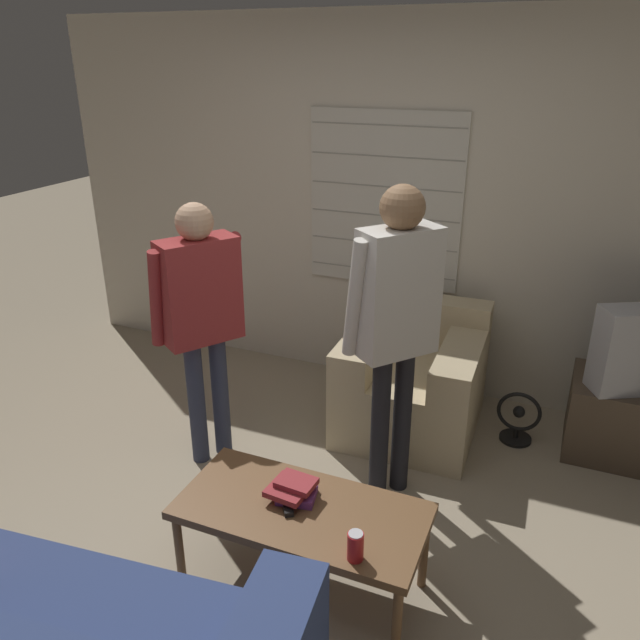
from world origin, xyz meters
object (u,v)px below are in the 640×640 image
person_left_standing (200,305)px  person_right_standing (396,310)px  armchair_beige (413,379)px  spare_remote (287,505)px  soda_can (355,546)px  floor_fan (518,419)px  book_stack (294,490)px  coffee_table (302,516)px

person_left_standing → person_right_standing: bearing=-52.4°
armchair_beige → spare_remote: bearing=83.0°
person_right_standing → soda_can: person_right_standing is taller
person_right_standing → floor_fan: bearing=1.0°
book_stack → floor_fan: 1.81m
person_left_standing → spare_remote: size_ratio=12.00×
person_right_standing → book_stack: bearing=-155.7°
armchair_beige → person_left_standing: 1.48m
armchair_beige → soda_can: size_ratio=7.43×
coffee_table → floor_fan: (0.77, 1.62, -0.26)m
armchair_beige → soda_can: armchair_beige is taller
person_left_standing → book_stack: size_ratio=7.18×
armchair_beige → floor_fan: (0.67, 0.07, -0.18)m
armchair_beige → person_right_standing: bearing=92.9°
armchair_beige → book_stack: armchair_beige is taller
armchair_beige → coffee_table: (-0.10, -1.55, 0.08)m
coffee_table → person_left_standing: person_left_standing is taller
person_right_standing → spare_remote: 1.08m
soda_can → armchair_beige: bearing=97.2°
person_right_standing → spare_remote: bearing=-154.5°
armchair_beige → person_right_standing: (0.06, -0.72, 0.77)m
armchair_beige → soda_can: (0.22, -1.74, 0.19)m
book_stack → soda_can: (0.37, -0.23, 0.02)m
spare_remote → coffee_table: bearing=-10.4°
coffee_table → person_right_standing: 1.09m
coffee_table → person_right_standing: person_right_standing is taller
book_stack → soda_can: bearing=-32.2°
spare_remote → armchair_beige: bearing=51.1°
book_stack → floor_fan: (0.82, 1.57, -0.35)m
person_left_standing → spare_remote: 1.28m
armchair_beige → person_left_standing: size_ratio=0.60×
armchair_beige → book_stack: (-0.15, -1.50, 0.17)m
floor_fan → soda_can: bearing=-104.0°
book_stack → coffee_table: bearing=-38.1°
armchair_beige → book_stack: bearing=82.7°
soda_can → person_left_standing: bearing=143.7°
soda_can → floor_fan: size_ratio=0.37×
spare_remote → person_right_standing: bearing=43.0°
floor_fan → book_stack: bearing=-117.7°
armchair_beige → floor_fan: bearing=-175.8°
person_right_standing → floor_fan: person_right_standing is taller
coffee_table → person_left_standing: bearing=142.1°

